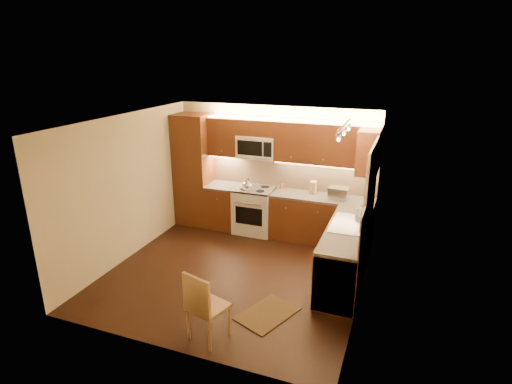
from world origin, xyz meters
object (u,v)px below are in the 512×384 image
at_px(soap_bottle, 359,211).
at_px(sink, 349,220).
at_px(dining_chair, 208,305).
at_px(kettle, 247,184).
at_px(toaster_oven, 339,193).
at_px(stove, 255,210).
at_px(knife_block, 313,187).
at_px(microwave, 257,147).

bearing_deg(soap_bottle, sink, -84.44).
bearing_deg(dining_chair, kettle, 119.38).
height_order(toaster_oven, soap_bottle, same).
distance_m(stove, toaster_oven, 1.73).
xyz_separation_m(kettle, soap_bottle, (2.20, -0.57, -0.03)).
bearing_deg(knife_block, stove, -168.96).
bearing_deg(knife_block, soap_bottle, -40.27).
height_order(stove, soap_bottle, soap_bottle).
xyz_separation_m(microwave, dining_chair, (0.64, -3.43, -1.24)).
xyz_separation_m(sink, soap_bottle, (0.11, 0.38, 0.03)).
height_order(sink, soap_bottle, soap_bottle).
relative_size(soap_bottle, dining_chair, 0.22).
bearing_deg(stove, sink, -29.36).
height_order(kettle, knife_block, kettle).
height_order(sink, kettle, kettle).
bearing_deg(sink, knife_block, 123.99).
bearing_deg(dining_chair, knife_block, 98.29).
distance_m(microwave, dining_chair, 3.71).
xyz_separation_m(stove, knife_block, (1.13, 0.17, 0.56)).
bearing_deg(soap_bottle, dining_chair, -98.14).
xyz_separation_m(stove, toaster_oven, (1.64, 0.03, 0.55)).
bearing_deg(dining_chair, sink, 74.30).
bearing_deg(stove, toaster_oven, 1.17).
bearing_deg(sink, dining_chair, -122.10).
distance_m(stove, dining_chair, 3.36).
height_order(microwave, kettle, microwave).
distance_m(toaster_oven, dining_chair, 3.52).
distance_m(soap_bottle, dining_chair, 2.99).
distance_m(knife_block, soap_bottle, 1.34).
distance_m(stove, kettle, 0.61).
relative_size(toaster_oven, knife_block, 1.52).
bearing_deg(kettle, dining_chair, -73.78).
xyz_separation_m(microwave, sink, (2.00, -1.26, -0.74)).
bearing_deg(microwave, sink, -32.21).
height_order(kettle, toaster_oven, kettle).
xyz_separation_m(stove, microwave, (0.00, 0.14, 1.26)).
xyz_separation_m(knife_block, soap_bottle, (0.98, -0.91, -0.01)).
height_order(kettle, dining_chair, kettle).
distance_m(microwave, soap_bottle, 2.40).
relative_size(knife_block, soap_bottle, 1.09).
relative_size(microwave, sink, 0.88).
distance_m(microwave, kettle, 0.75).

